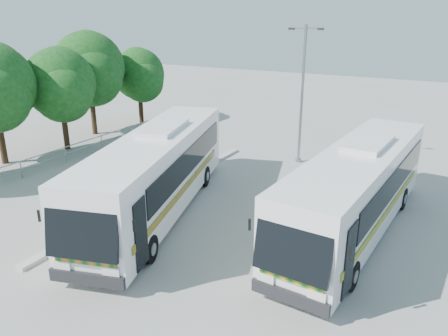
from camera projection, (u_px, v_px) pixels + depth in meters
The scene contains 9 objects.
ground at pixel (175, 218), 18.89m from camera, with size 100.00×100.00×0.00m, color #989893.
kerb_divider at pixel (160, 191), 21.57m from camera, with size 0.40×16.00×0.15m, color #B2B2AD.
railing at pixel (78, 147), 26.54m from camera, with size 0.06×22.00×1.00m.
tree_far_c at pixel (60, 84), 27.25m from camera, with size 4.97×4.69×6.49m.
tree_far_d at pixel (90, 68), 30.66m from camera, with size 5.62×5.30×7.33m.
tree_far_e at pixel (139, 74), 34.36m from camera, with size 4.54×4.28×5.92m.
coach_main at pixel (157, 171), 18.85m from camera, with size 6.02×12.86×3.52m.
coach_adjacent at pixel (357, 189), 17.07m from camera, with size 3.31×12.43×3.41m.
lamppost at pixel (302, 89), 24.70m from camera, with size 1.91×0.51×7.85m.
Camera 1 is at (10.20, -13.89, 8.33)m, focal length 35.00 mm.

